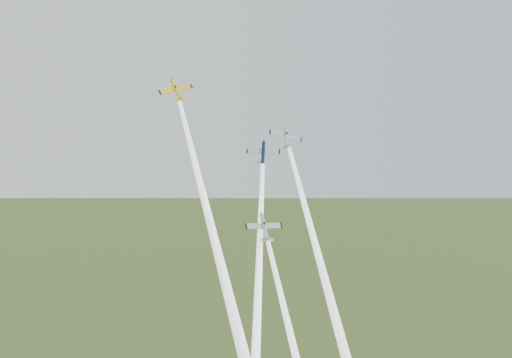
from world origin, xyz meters
The scene contains 7 objects.
plane_yellow centered at (-14.09, 5.57, 110.79)m, with size 7.61×7.55×1.19m, color yellow, non-canonical shape.
smoke_trail_yellow centered at (-12.49, -15.67, 83.52)m, with size 2.21×2.21×62.82m, color white, non-canonical shape.
plane_navy centered at (4.28, 1.09, 97.27)m, with size 7.53×7.47×1.18m, color #0D173D, non-canonical shape.
smoke_trail_navy centered at (-5.08, -20.56, 67.07)m, with size 2.21×2.21×70.23m, color white, non-canonical shape.
plane_silver_right centered at (10.63, 3.12, 100.66)m, with size 8.14×8.08×1.28m, color silver, non-canonical shape.
smoke_trail_silver_right centered at (9.91, -18.39, 73.11)m, with size 2.21×2.21×63.51m, color white, non-canonical shape.
plane_silver_low centered at (-0.05, -11.25, 82.41)m, with size 7.92×7.86×1.24m, color silver, non-canonical shape.
Camera 1 is at (-45.92, -131.82, 101.65)m, focal length 45.00 mm.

